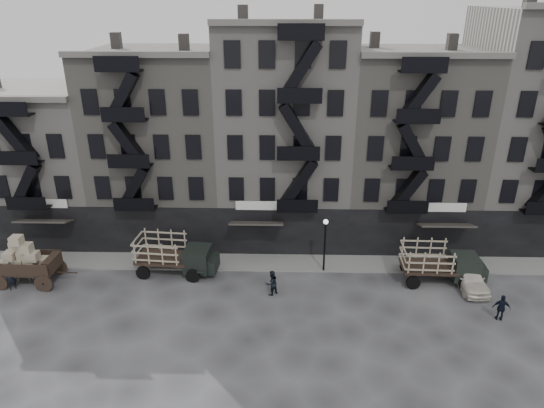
{
  "coord_description": "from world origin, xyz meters",
  "views": [
    {
      "loc": [
        -0.06,
        -28.36,
        18.88
      ],
      "look_at": [
        -0.84,
        4.0,
        4.82
      ],
      "focal_mm": 32.0,
      "sensor_mm": 36.0,
      "label": 1
    }
  ],
  "objects_px": {
    "wagon": "(23,256)",
    "car_east": "(469,277)",
    "horse": "(23,272)",
    "pedestrian_mid": "(272,283)",
    "stake_truck_east": "(441,261)",
    "stake_truck_west": "(174,252)",
    "pedestrian_west": "(11,278)",
    "policeman": "(501,308)"
  },
  "relations": [
    {
      "from": "pedestrian_west",
      "to": "policeman",
      "type": "height_order",
      "value": "pedestrian_west"
    },
    {
      "from": "pedestrian_west",
      "to": "pedestrian_mid",
      "type": "bearing_deg",
      "value": -35.39
    },
    {
      "from": "horse",
      "to": "car_east",
      "type": "height_order",
      "value": "horse"
    },
    {
      "from": "pedestrian_mid",
      "to": "policeman",
      "type": "xyz_separation_m",
      "value": [
        14.43,
        -2.48,
        -0.01
      ]
    },
    {
      "from": "pedestrian_west",
      "to": "policeman",
      "type": "bearing_deg",
      "value": -39.46
    },
    {
      "from": "policeman",
      "to": "horse",
      "type": "bearing_deg",
      "value": 5.96
    },
    {
      "from": "stake_truck_west",
      "to": "pedestrian_mid",
      "type": "xyz_separation_m",
      "value": [
        7.14,
        -2.66,
        -0.78
      ]
    },
    {
      "from": "stake_truck_east",
      "to": "car_east",
      "type": "bearing_deg",
      "value": -16.45
    },
    {
      "from": "wagon",
      "to": "car_east",
      "type": "bearing_deg",
      "value": 1.86
    },
    {
      "from": "stake_truck_east",
      "to": "car_east",
      "type": "relative_size",
      "value": 1.35
    },
    {
      "from": "wagon",
      "to": "stake_truck_west",
      "type": "height_order",
      "value": "wagon"
    },
    {
      "from": "stake_truck_east",
      "to": "policeman",
      "type": "bearing_deg",
      "value": -58.15
    },
    {
      "from": "stake_truck_east",
      "to": "policeman",
      "type": "height_order",
      "value": "stake_truck_east"
    },
    {
      "from": "wagon",
      "to": "stake_truck_west",
      "type": "relative_size",
      "value": 0.74
    },
    {
      "from": "stake_truck_west",
      "to": "car_east",
      "type": "relative_size",
      "value": 1.39
    },
    {
      "from": "horse",
      "to": "policeman",
      "type": "bearing_deg",
      "value": -105.13
    },
    {
      "from": "stake_truck_east",
      "to": "policeman",
      "type": "relative_size",
      "value": 3.27
    },
    {
      "from": "horse",
      "to": "stake_truck_west",
      "type": "xyz_separation_m",
      "value": [
        10.6,
        1.44,
        0.94
      ]
    },
    {
      "from": "horse",
      "to": "pedestrian_west",
      "type": "bearing_deg",
      "value": 155.54
    },
    {
      "from": "stake_truck_west",
      "to": "car_east",
      "type": "bearing_deg",
      "value": 1.47
    },
    {
      "from": "stake_truck_east",
      "to": "wagon",
      "type": "bearing_deg",
      "value": -176.84
    },
    {
      "from": "policeman",
      "to": "stake_truck_east",
      "type": "bearing_deg",
      "value": -47.21
    },
    {
      "from": "stake_truck_west",
      "to": "pedestrian_mid",
      "type": "height_order",
      "value": "stake_truck_west"
    },
    {
      "from": "car_east",
      "to": "pedestrian_west",
      "type": "xyz_separation_m",
      "value": [
        -31.79,
        -1.12,
        0.17
      ]
    },
    {
      "from": "wagon",
      "to": "pedestrian_west",
      "type": "distance_m",
      "value": 1.68
    },
    {
      "from": "wagon",
      "to": "stake_truck_west",
      "type": "distance_m",
      "value": 10.35
    },
    {
      "from": "car_east",
      "to": "policeman",
      "type": "relative_size",
      "value": 2.42
    },
    {
      "from": "horse",
      "to": "stake_truck_west",
      "type": "height_order",
      "value": "stake_truck_west"
    },
    {
      "from": "horse",
      "to": "wagon",
      "type": "distance_m",
      "value": 1.45
    },
    {
      "from": "stake_truck_west",
      "to": "policeman",
      "type": "distance_m",
      "value": 22.19
    },
    {
      "from": "horse",
      "to": "pedestrian_mid",
      "type": "bearing_deg",
      "value": -102.51
    },
    {
      "from": "wagon",
      "to": "policeman",
      "type": "distance_m",
      "value": 32.02
    },
    {
      "from": "car_east",
      "to": "stake_truck_west",
      "type": "bearing_deg",
      "value": 174.1
    },
    {
      "from": "stake_truck_west",
      "to": "policeman",
      "type": "relative_size",
      "value": 3.38
    },
    {
      "from": "stake_truck_east",
      "to": "pedestrian_west",
      "type": "distance_m",
      "value": 29.93
    },
    {
      "from": "stake_truck_east",
      "to": "stake_truck_west",
      "type": "bearing_deg",
      "value": 179.42
    },
    {
      "from": "wagon",
      "to": "stake_truck_east",
      "type": "distance_m",
      "value": 29.23
    },
    {
      "from": "pedestrian_west",
      "to": "policeman",
      "type": "relative_size",
      "value": 1.01
    },
    {
      "from": "horse",
      "to": "stake_truck_east",
      "type": "relative_size",
      "value": 0.3
    },
    {
      "from": "wagon",
      "to": "car_east",
      "type": "relative_size",
      "value": 1.03
    },
    {
      "from": "wagon",
      "to": "policeman",
      "type": "bearing_deg",
      "value": -4.97
    },
    {
      "from": "pedestrian_mid",
      "to": "car_east",
      "type": "bearing_deg",
      "value": 144.05
    }
  ]
}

